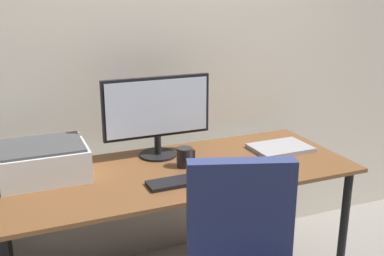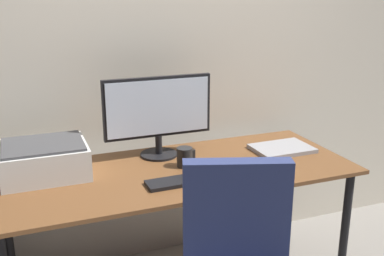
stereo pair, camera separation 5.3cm
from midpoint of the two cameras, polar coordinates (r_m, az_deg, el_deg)
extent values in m
cube|color=beige|center=(2.64, -6.76, 10.32)|extent=(6.40, 0.10, 2.60)
cube|color=brown|center=(2.29, -2.55, -5.41)|extent=(1.77, 0.72, 0.02)
cylinder|color=black|center=(2.60, 17.80, -12.38)|extent=(0.04, 0.04, 0.72)
cylinder|color=black|center=(2.61, -22.68, -12.89)|extent=(0.04, 0.04, 0.72)
cylinder|color=black|center=(3.03, 10.47, -7.51)|extent=(0.04, 0.04, 0.72)
cylinder|color=black|center=(2.47, -4.89, -3.34)|extent=(0.20, 0.20, 0.01)
cylinder|color=black|center=(2.45, -4.92, -2.11)|extent=(0.04, 0.04, 0.10)
cube|color=black|center=(2.39, -5.05, 2.64)|extent=(0.58, 0.03, 0.32)
cube|color=silver|center=(2.38, -4.94, 2.56)|extent=(0.55, 0.01, 0.29)
cube|color=black|center=(2.12, -2.44, -6.74)|extent=(0.29, 0.11, 0.02)
cube|color=black|center=(2.20, 3.66, -5.66)|extent=(0.06, 0.10, 0.03)
cylinder|color=black|center=(2.30, -1.61, -3.68)|extent=(0.08, 0.08, 0.10)
cube|color=black|center=(2.32, -0.50, -3.40)|extent=(0.02, 0.01, 0.06)
cube|color=#99999E|center=(2.59, 10.41, -2.45)|extent=(0.32, 0.23, 0.02)
cube|color=silver|center=(2.29, -18.68, -4.01)|extent=(0.40, 0.34, 0.15)
cube|color=#424244|center=(2.26, -18.87, -2.10)|extent=(0.37, 0.31, 0.01)
cube|color=navy|center=(1.76, 5.14, -11.98)|extent=(0.40, 0.20, 0.52)
camera|label=1|loc=(0.03, -90.68, -0.21)|focal=42.64mm
camera|label=2|loc=(0.03, 89.32, 0.21)|focal=42.64mm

